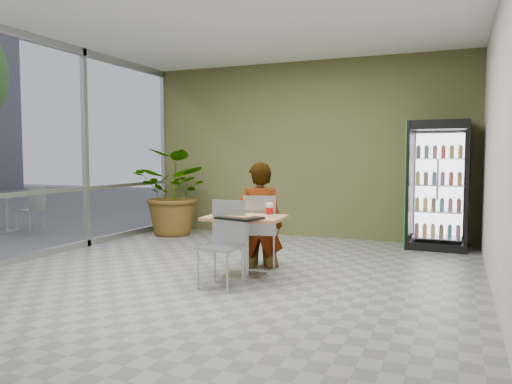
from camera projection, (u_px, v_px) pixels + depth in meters
ground at (220, 278)px, 6.01m from camera, size 7.00×7.00×0.00m
room_envelope at (219, 145)px, 5.89m from camera, size 6.00×7.00×3.20m
storefront_frame at (28, 147)px, 7.02m from camera, size 0.10×7.00×3.20m
dining_table at (245, 234)px, 6.02m from camera, size 0.99×0.73×0.75m
chair_far at (260, 225)px, 6.56m from camera, size 0.53×0.53×0.96m
chair_near at (225, 236)px, 5.63m from camera, size 0.45×0.45×0.97m
seated_woman at (260, 226)px, 6.61m from camera, size 0.71×0.56×1.70m
pizza_plate at (244, 214)px, 6.07m from camera, size 0.34×0.32×0.03m
soda_cup at (269, 210)px, 5.94m from camera, size 0.09×0.09×0.16m
napkin_stack at (221, 216)px, 5.89m from camera, size 0.18×0.18×0.02m
cafeteria_tray at (240, 218)px, 5.70m from camera, size 0.55×0.46×0.03m
beverage_fridge at (438, 185)px, 7.92m from camera, size 0.95×0.74×2.03m
potted_plant at (176, 192)px, 9.32m from camera, size 1.58×1.40×1.60m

